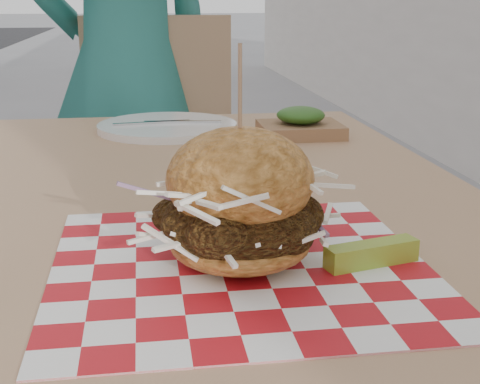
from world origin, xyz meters
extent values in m
imported|color=#2B7D75|center=(0.12, 1.00, 0.80)|extent=(0.69, 0.59, 1.60)
cube|color=tan|center=(0.21, -0.06, 0.73)|extent=(0.80, 1.20, 0.04)
cylinder|color=#333338|center=(-0.13, 0.48, 0.35)|extent=(0.05, 0.05, 0.71)
cylinder|color=#333338|center=(0.55, 0.48, 0.35)|extent=(0.05, 0.05, 0.71)
cube|color=tan|center=(0.21, 0.82, 0.45)|extent=(0.43, 0.43, 0.04)
cube|color=tan|center=(0.21, 1.02, 0.70)|extent=(0.42, 0.05, 0.50)
cylinder|color=#333338|center=(0.03, 0.64, 0.21)|extent=(0.03, 0.03, 0.43)
cylinder|color=#333338|center=(0.39, 0.64, 0.21)|extent=(0.03, 0.03, 0.43)
cylinder|color=#333338|center=(0.03, 1.00, 0.21)|extent=(0.03, 0.03, 0.43)
cylinder|color=#333338|center=(0.39, 1.00, 0.21)|extent=(0.03, 0.03, 0.43)
cube|color=red|center=(0.25, -0.32, 0.75)|extent=(0.36, 0.36, 0.00)
ellipsoid|color=#CE853A|center=(0.25, -0.32, 0.78)|extent=(0.14, 0.14, 0.05)
ellipsoid|color=brown|center=(0.25, -0.32, 0.79)|extent=(0.15, 0.14, 0.08)
ellipsoid|color=#CE853A|center=(0.25, -0.32, 0.84)|extent=(0.14, 0.14, 0.10)
cylinder|color=tan|center=(0.25, -0.32, 0.91)|extent=(0.00, 0.00, 0.11)
cube|color=#8AAC32|center=(0.37, -0.34, 0.76)|extent=(0.10, 0.04, 0.02)
cylinder|color=white|center=(0.21, 0.38, 0.76)|extent=(0.27, 0.27, 0.01)
cube|color=silver|center=(0.18, 0.38, 0.77)|extent=(0.15, 0.03, 0.00)
cube|color=silver|center=(0.24, 0.38, 0.77)|extent=(0.15, 0.03, 0.00)
cube|color=#89603E|center=(0.45, 0.28, 0.76)|extent=(0.15, 0.12, 0.02)
ellipsoid|color=#144513|center=(0.45, 0.28, 0.79)|extent=(0.09, 0.09, 0.03)
camera|label=1|loc=(0.16, -0.91, 1.00)|focal=50.00mm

